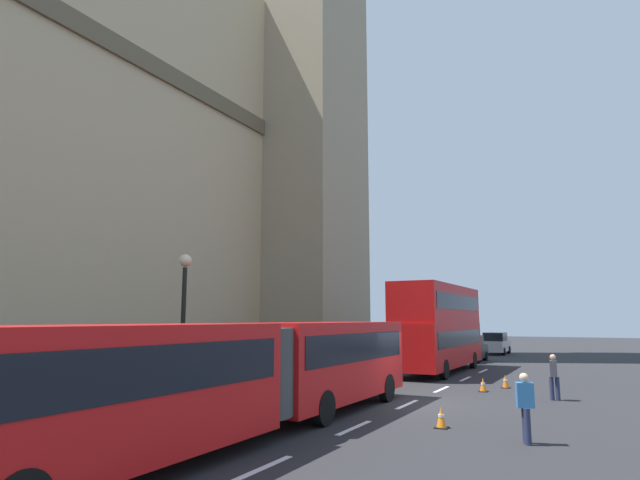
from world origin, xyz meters
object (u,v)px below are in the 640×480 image
object	(u,v)px
pedestrian_by_kerb	(554,375)
traffic_cone_west	(441,418)
double_decker_bus	(439,324)
sedan_trailing	(496,343)
traffic_cone_middle	(483,385)
pedestrian_near_cones	(525,405)
traffic_cone_east	(505,381)
articulated_bus	(250,367)
street_lamp	(183,318)
sedan_lead	(469,348)

from	to	relation	value
pedestrian_by_kerb	traffic_cone_west	bearing A→B (deg)	160.91
double_decker_bus	sedan_trailing	xyz separation A→B (m)	(17.92, -0.08, -1.80)
traffic_cone_middle	pedestrian_near_cones	size ratio (longest dim) A/B	0.34
traffic_cone_east	articulated_bus	bearing A→B (deg)	161.77
pedestrian_near_cones	sedan_trailing	bearing A→B (deg)	10.66
traffic_cone_middle	traffic_cone_east	distance (m)	1.83
traffic_cone_middle	street_lamp	distance (m)	12.65
street_lamp	sedan_lead	bearing A→B (deg)	-9.73
sedan_lead	pedestrian_near_cones	xyz separation A→B (m)	(-24.99, -6.72, -0.00)
traffic_cone_middle	pedestrian_by_kerb	size ratio (longest dim) A/B	0.34
articulated_bus	street_lamp	bearing A→B (deg)	62.16
articulated_bus	pedestrian_near_cones	bearing A→B (deg)	-69.41
sedan_lead	traffic_cone_middle	world-z (taller)	sedan_lead
sedan_trailing	traffic_cone_middle	distance (m)	25.36
sedan_trailing	traffic_cone_middle	xyz separation A→B (m)	(-25.09, -3.66, -0.63)
sedan_lead	street_lamp	size ratio (longest dim) A/B	0.83
articulated_bus	traffic_cone_middle	size ratio (longest dim) A/B	29.67
articulated_bus	traffic_cone_east	world-z (taller)	articulated_bus
articulated_bus	traffic_cone_west	world-z (taller)	articulated_bus
traffic_cone_west	traffic_cone_east	bearing A→B (deg)	-1.25
sedan_lead	traffic_cone_middle	xyz separation A→B (m)	(-15.87, -3.95, -0.63)
traffic_cone_middle	street_lamp	size ratio (longest dim) A/B	0.11
street_lamp	traffic_cone_west	bearing A→B (deg)	-83.43
traffic_cone_east	sedan_lead	bearing A→B (deg)	17.93
traffic_cone_west	pedestrian_by_kerb	bearing A→B (deg)	-19.09
street_lamp	pedestrian_near_cones	size ratio (longest dim) A/B	3.12
street_lamp	pedestrian_by_kerb	distance (m)	13.85
traffic_cone_west	pedestrian_near_cones	bearing A→B (deg)	-111.57
sedan_lead	pedestrian_by_kerb	world-z (taller)	sedan_lead
double_decker_bus	traffic_cone_west	world-z (taller)	double_decker_bus
double_decker_bus	street_lamp	distance (m)	16.96
traffic_cone_west	pedestrian_near_cones	distance (m)	2.61
sedan_lead	street_lamp	distance (m)	25.52
traffic_cone_middle	traffic_cone_west	bearing A→B (deg)	-177.05
traffic_cone_east	traffic_cone_west	bearing A→B (deg)	178.75
street_lamp	pedestrian_by_kerb	bearing A→B (deg)	-54.17
traffic_cone_middle	traffic_cone_east	xyz separation A→B (m)	(1.71, -0.64, 0.00)
traffic_cone_middle	double_decker_bus	bearing A→B (deg)	27.56
traffic_cone_middle	pedestrian_near_cones	bearing A→B (deg)	-163.06
sedan_trailing	traffic_cone_east	xyz separation A→B (m)	(-23.37, -4.30, -0.63)
traffic_cone_middle	street_lamp	xyz separation A→B (m)	(-9.19, 8.24, 2.77)
traffic_cone_west	sedan_lead	bearing A→B (deg)	10.29
traffic_cone_middle	pedestrian_near_cones	world-z (taller)	pedestrian_near_cones
double_decker_bus	traffic_cone_west	distance (m)	16.09
double_decker_bus	traffic_cone_west	bearing A→B (deg)	-164.84
articulated_bus	sedan_trailing	xyz separation A→B (m)	(36.65, -0.08, -0.83)
sedan_lead	sedan_trailing	size ratio (longest dim) A/B	1.00
pedestrian_near_cones	street_lamp	bearing A→B (deg)	90.34
sedan_trailing	pedestrian_near_cones	bearing A→B (deg)	-169.34
articulated_bus	sedan_trailing	bearing A→B (deg)	-0.12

